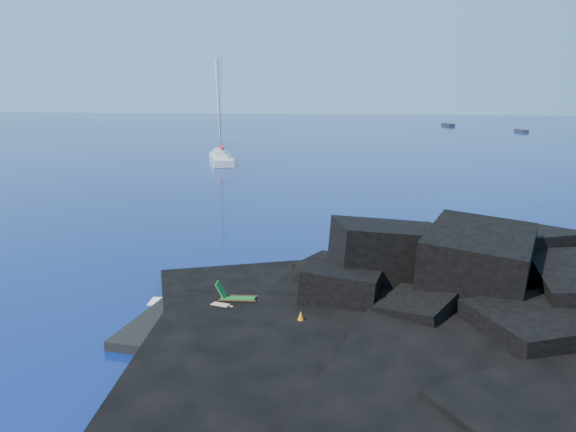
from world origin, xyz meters
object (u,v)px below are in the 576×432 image
sailboat (221,163)px  deck_chair (238,293)px  marker_cone (301,319)px  distant_boat_a (448,126)px  distant_boat_b (521,132)px  sunbather (220,307)px

sailboat → deck_chair: size_ratio=8.12×
deck_chair → marker_cone: 3.27m
sailboat → marker_cone: size_ratio=20.41×
distant_boat_a → marker_cone: bearing=-117.3°
deck_chair → sailboat: bearing=101.2°
sailboat → distant_boat_b: 80.88m
deck_chair → distant_boat_b: bearing=66.3°
deck_chair → distant_boat_b: 116.28m
sunbather → marker_cone: size_ratio=2.85×
deck_chair → distant_boat_a: 131.76m
sailboat → marker_cone: (16.23, -49.20, 0.67)m
sailboat → marker_cone: sailboat is taller
deck_chair → marker_cone: deck_chair is taller
sunbather → distant_boat_a: (25.37, 130.04, -0.53)m
sunbather → distant_boat_b: 117.08m
sailboat → sunbather: size_ratio=7.16×
sunbather → distant_boat_a: bearing=93.5°
sailboat → distant_boat_a: size_ratio=2.59×
sailboat → deck_chair: bearing=-93.8°
sunbather → distant_boat_b: (38.61, 110.52, -0.53)m
marker_cone → sunbather: bearing=162.5°
deck_chair → distant_boat_b: (38.02, 109.89, -0.89)m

